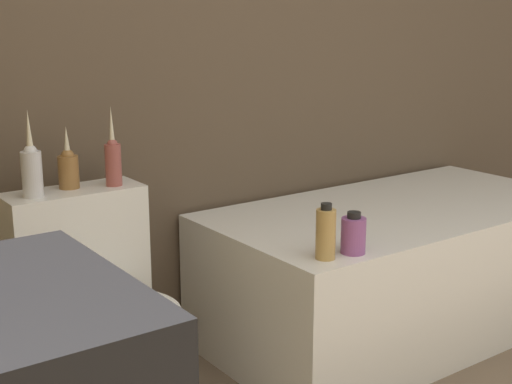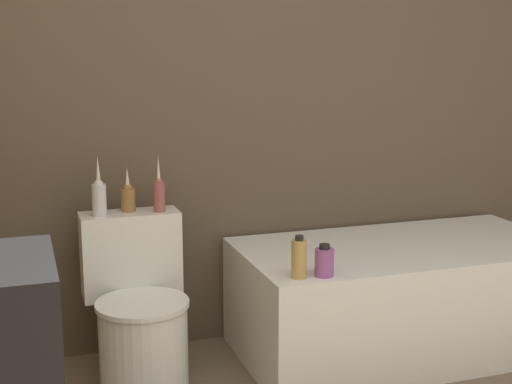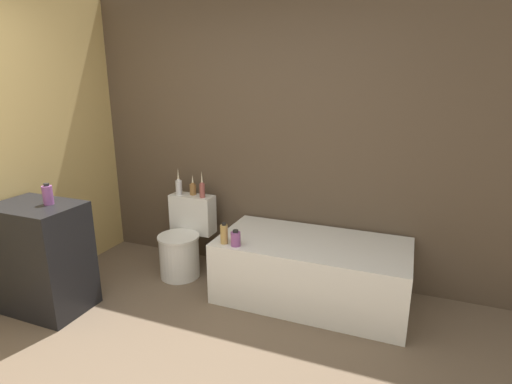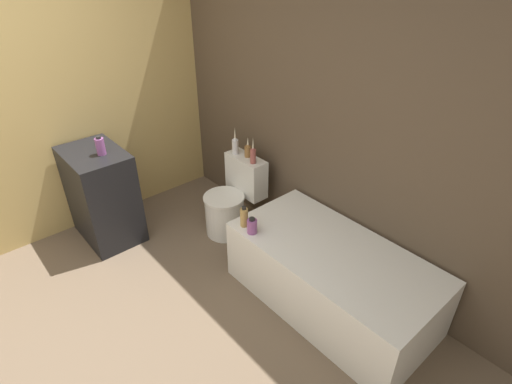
{
  "view_description": "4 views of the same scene",
  "coord_description": "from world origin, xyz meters",
  "px_view_note": "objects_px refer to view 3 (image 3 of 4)",
  "views": [
    {
      "loc": [
        -1.3,
        -0.13,
        1.26
      ],
      "look_at": [
        -0.04,
        1.61,
        0.73
      ],
      "focal_mm": 50.0,
      "sensor_mm": 36.0,
      "label": 1
    },
    {
      "loc": [
        -0.95,
        -1.12,
        1.44
      ],
      "look_at": [
        -0.01,
        1.65,
        0.85
      ],
      "focal_mm": 50.0,
      "sensor_mm": 36.0,
      "label": 2
    },
    {
      "loc": [
        1.46,
        -1.27,
        1.82
      ],
      "look_at": [
        0.29,
        1.66,
        0.92
      ],
      "focal_mm": 28.0,
      "sensor_mm": 36.0,
      "label": 3
    },
    {
      "loc": [
        2.08,
        -0.16,
        2.41
      ],
      "look_at": [
        0.09,
        1.58,
        0.78
      ],
      "focal_mm": 28.0,
      "sensor_mm": 36.0,
      "label": 4
    }
  ],
  "objects_px": {
    "vase_gold": "(179,186)",
    "vase_bronze": "(202,189)",
    "vase_silver": "(193,188)",
    "bathtub": "(312,270)",
    "soap_bottle_glass": "(48,195)",
    "shampoo_bottle_short": "(236,239)",
    "shampoo_bottle_tall": "(224,234)",
    "toilet": "(184,241)"
  },
  "relations": [
    {
      "from": "shampoo_bottle_tall",
      "to": "vase_bronze",
      "type": "bearing_deg",
      "value": 133.44
    },
    {
      "from": "bathtub",
      "to": "vase_silver",
      "type": "bearing_deg",
      "value": 169.29
    },
    {
      "from": "bathtub",
      "to": "shampoo_bottle_tall",
      "type": "xyz_separation_m",
      "value": [
        -0.66,
        -0.31,
        0.34
      ]
    },
    {
      "from": "vase_gold",
      "to": "shampoo_bottle_short",
      "type": "xyz_separation_m",
      "value": [
        0.84,
        -0.51,
        -0.23
      ]
    },
    {
      "from": "soap_bottle_glass",
      "to": "vase_bronze",
      "type": "relative_size",
      "value": 0.65
    },
    {
      "from": "soap_bottle_glass",
      "to": "shampoo_bottle_tall",
      "type": "relative_size",
      "value": 0.94
    },
    {
      "from": "toilet",
      "to": "vase_silver",
      "type": "bearing_deg",
      "value": 90.0
    },
    {
      "from": "toilet",
      "to": "shampoo_bottle_short",
      "type": "xyz_separation_m",
      "value": [
        0.71,
        -0.35,
        0.27
      ]
    },
    {
      "from": "soap_bottle_glass",
      "to": "vase_bronze",
      "type": "xyz_separation_m",
      "value": [
        0.74,
        1.07,
        -0.15
      ]
    },
    {
      "from": "vase_gold",
      "to": "shampoo_bottle_short",
      "type": "bearing_deg",
      "value": -31.29
    },
    {
      "from": "shampoo_bottle_short",
      "to": "soap_bottle_glass",
      "type": "bearing_deg",
      "value": -156.79
    },
    {
      "from": "vase_bronze",
      "to": "shampoo_bottle_short",
      "type": "height_order",
      "value": "vase_bronze"
    },
    {
      "from": "vase_gold",
      "to": "vase_silver",
      "type": "height_order",
      "value": "vase_gold"
    },
    {
      "from": "vase_bronze",
      "to": "vase_silver",
      "type": "bearing_deg",
      "value": 159.51
    },
    {
      "from": "bathtub",
      "to": "vase_silver",
      "type": "distance_m",
      "value": 1.39
    },
    {
      "from": "vase_silver",
      "to": "bathtub",
      "type": "bearing_deg",
      "value": -10.71
    },
    {
      "from": "toilet",
      "to": "vase_gold",
      "type": "bearing_deg",
      "value": 129.09
    },
    {
      "from": "bathtub",
      "to": "toilet",
      "type": "xyz_separation_m",
      "value": [
        -1.26,
        0.03,
        0.05
      ]
    },
    {
      "from": "vase_bronze",
      "to": "shampoo_bottle_short",
      "type": "bearing_deg",
      "value": -41.29
    },
    {
      "from": "vase_silver",
      "to": "shampoo_bottle_short",
      "type": "bearing_deg",
      "value": -38.14
    },
    {
      "from": "vase_gold",
      "to": "shampoo_bottle_tall",
      "type": "bearing_deg",
      "value": -34.31
    },
    {
      "from": "soap_bottle_glass",
      "to": "vase_bronze",
      "type": "bearing_deg",
      "value": 55.29
    },
    {
      "from": "bathtub",
      "to": "shampoo_bottle_tall",
      "type": "relative_size",
      "value": 8.83
    },
    {
      "from": "soap_bottle_glass",
      "to": "vase_gold",
      "type": "height_order",
      "value": "soap_bottle_glass"
    },
    {
      "from": "vase_gold",
      "to": "vase_bronze",
      "type": "bearing_deg",
      "value": -0.6
    },
    {
      "from": "toilet",
      "to": "vase_silver",
      "type": "xyz_separation_m",
      "value": [
        0.0,
        0.21,
        0.48
      ]
    },
    {
      "from": "vase_gold",
      "to": "soap_bottle_glass",
      "type": "bearing_deg",
      "value": -114.14
    },
    {
      "from": "toilet",
      "to": "soap_bottle_glass",
      "type": "distance_m",
      "value": 1.27
    },
    {
      "from": "toilet",
      "to": "vase_silver",
      "type": "height_order",
      "value": "vase_silver"
    },
    {
      "from": "shampoo_bottle_tall",
      "to": "shampoo_bottle_short",
      "type": "xyz_separation_m",
      "value": [
        0.11,
        -0.01,
        -0.02
      ]
    },
    {
      "from": "vase_gold",
      "to": "vase_bronze",
      "type": "relative_size",
      "value": 1.04
    },
    {
      "from": "bathtub",
      "to": "toilet",
      "type": "height_order",
      "value": "toilet"
    },
    {
      "from": "vase_silver",
      "to": "shampoo_bottle_short",
      "type": "height_order",
      "value": "vase_silver"
    },
    {
      "from": "soap_bottle_glass",
      "to": "vase_silver",
      "type": "relative_size",
      "value": 0.84
    },
    {
      "from": "shampoo_bottle_short",
      "to": "bathtub",
      "type": "bearing_deg",
      "value": 29.64
    },
    {
      "from": "soap_bottle_glass",
      "to": "shampoo_bottle_tall",
      "type": "height_order",
      "value": "soap_bottle_glass"
    },
    {
      "from": "soap_bottle_glass",
      "to": "shampoo_bottle_short",
      "type": "bearing_deg",
      "value": 23.21
    },
    {
      "from": "bathtub",
      "to": "vase_gold",
      "type": "distance_m",
      "value": 1.51
    },
    {
      "from": "vase_bronze",
      "to": "vase_gold",
      "type": "bearing_deg",
      "value": 179.4
    },
    {
      "from": "vase_silver",
      "to": "vase_bronze",
      "type": "bearing_deg",
      "value": -20.49
    },
    {
      "from": "bathtub",
      "to": "shampoo_bottle_tall",
      "type": "height_order",
      "value": "shampoo_bottle_tall"
    },
    {
      "from": "vase_silver",
      "to": "shampoo_bottle_tall",
      "type": "distance_m",
      "value": 0.83
    }
  ]
}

